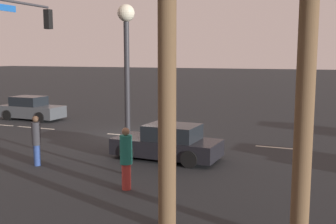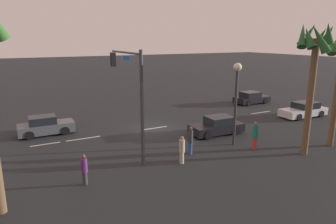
{
  "view_description": "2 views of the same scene",
  "coord_description": "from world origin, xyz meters",
  "px_view_note": "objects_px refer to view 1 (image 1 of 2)",
  "views": [
    {
      "loc": [
        -9.58,
        18.07,
        4.03
      ],
      "look_at": [
        -1.98,
        -0.68,
        1.22
      ],
      "focal_mm": 43.39,
      "sensor_mm": 36.0,
      "label": 1
    },
    {
      "loc": [
        10.05,
        21.73,
        7.22
      ],
      "look_at": [
        -1.4,
        -0.18,
        1.19
      ],
      "focal_mm": 32.15,
      "sensor_mm": 36.0,
      "label": 2
    }
  ],
  "objects_px": {
    "car_1": "(31,109)",
    "car_2": "(168,143)",
    "pedestrian_1": "(126,157)",
    "streetlamp": "(127,56)",
    "pedestrian_0": "(36,139)"
  },
  "relations": [
    {
      "from": "car_2",
      "to": "pedestrian_1",
      "type": "distance_m",
      "value": 3.91
    },
    {
      "from": "car_2",
      "to": "streetlamp",
      "type": "bearing_deg",
      "value": 80.08
    },
    {
      "from": "pedestrian_1",
      "to": "streetlamp",
      "type": "bearing_deg",
      "value": -64.47
    },
    {
      "from": "streetlamp",
      "to": "pedestrian_1",
      "type": "bearing_deg",
      "value": 115.53
    },
    {
      "from": "streetlamp",
      "to": "pedestrian_0",
      "type": "xyz_separation_m",
      "value": [
        3.68,
        0.19,
        -3.03
      ]
    },
    {
      "from": "car_1",
      "to": "pedestrian_1",
      "type": "relative_size",
      "value": 2.14
    },
    {
      "from": "car_1",
      "to": "pedestrian_1",
      "type": "distance_m",
      "value": 15.61
    },
    {
      "from": "car_2",
      "to": "pedestrian_1",
      "type": "relative_size",
      "value": 2.22
    },
    {
      "from": "pedestrian_0",
      "to": "car_1",
      "type": "bearing_deg",
      "value": -48.56
    },
    {
      "from": "pedestrian_0",
      "to": "car_2",
      "type": "bearing_deg",
      "value": -146.64
    },
    {
      "from": "car_1",
      "to": "streetlamp",
      "type": "distance_m",
      "value": 14.65
    },
    {
      "from": "car_1",
      "to": "pedestrian_0",
      "type": "height_order",
      "value": "pedestrian_0"
    },
    {
      "from": "car_1",
      "to": "streetlamp",
      "type": "relative_size",
      "value": 0.72
    },
    {
      "from": "pedestrian_0",
      "to": "streetlamp",
      "type": "bearing_deg",
      "value": -177.02
    },
    {
      "from": "car_1",
      "to": "car_2",
      "type": "bearing_deg",
      "value": 153.02
    }
  ]
}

